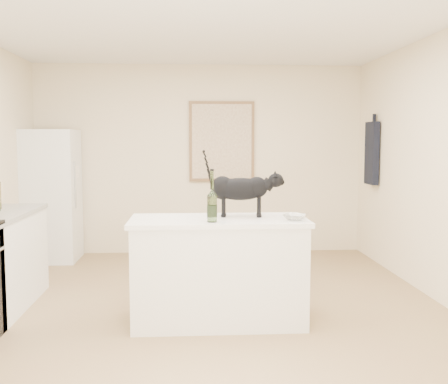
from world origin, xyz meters
The scene contains 14 objects.
floor centered at (0.00, 0.00, 0.00)m, with size 5.50×5.50×0.00m, color #91774D.
ceiling centered at (0.00, 0.00, 2.60)m, with size 5.50×5.50×0.00m, color white.
wall_back centered at (0.00, 2.75, 1.30)m, with size 4.50×4.50×0.00m, color beige.
wall_front centered at (0.00, -2.75, 1.30)m, with size 4.50×4.50×0.00m, color beige.
island_base centered at (0.10, -0.20, 0.43)m, with size 1.44×0.67×0.86m, color white.
island_top centered at (0.10, -0.20, 0.88)m, with size 1.50×0.70×0.04m, color white.
fridge centered at (-1.95, 2.35, 0.85)m, with size 0.68×0.68×1.70m, color white.
artwork_frame centered at (0.30, 2.72, 1.55)m, with size 0.90×0.03×1.10m, color brown.
artwork_canvas centered at (0.30, 2.70, 1.55)m, with size 0.82×0.00×1.02m, color beige.
hanging_garment centered at (2.19, 2.05, 1.40)m, with size 0.08×0.34×0.80m, color black.
black_cat centered at (0.29, -0.10, 1.12)m, with size 0.61×0.18×0.43m, color black, non-canonical shape.
wine_bottle centered at (0.04, -0.40, 1.09)m, with size 0.08×0.08×0.38m, color #365923.
glass_bowl centered at (0.73, -0.35, 0.92)m, with size 0.20×0.20×0.05m, color white.
fridge_paper centered at (-1.60, 2.32, 1.16)m, with size 0.00×0.12×0.15m, color silver.
Camera 1 is at (-0.14, -4.70, 1.55)m, focal length 42.98 mm.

